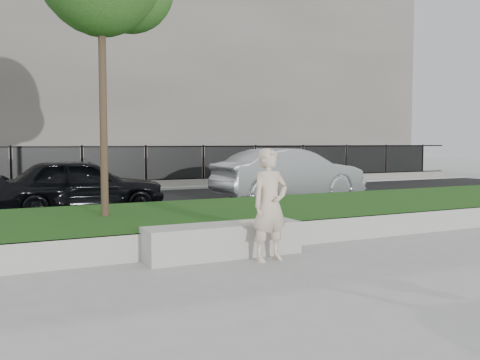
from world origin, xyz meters
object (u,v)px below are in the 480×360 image
stone_bench (223,240)px  man (270,205)px  car_silver (289,174)px  car_dark (81,185)px  book (248,222)px

stone_bench → man: man is taller
stone_bench → man: bearing=-48.4°
car_silver → car_dark: bearing=91.3°
stone_bench → car_silver: bearing=51.1°
man → car_silver: 8.06m
stone_bench → car_dark: bearing=100.3°
stone_bench → book: book is taller
book → car_dark: bearing=98.2°
book → car_silver: 7.69m
book → car_silver: bearing=47.8°
man → book: size_ratio=6.42×
stone_bench → book: bearing=-5.2°
stone_bench → car_silver: (4.97, 6.15, 0.54)m
stone_bench → book: 0.48m
stone_bench → book: size_ratio=9.49×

